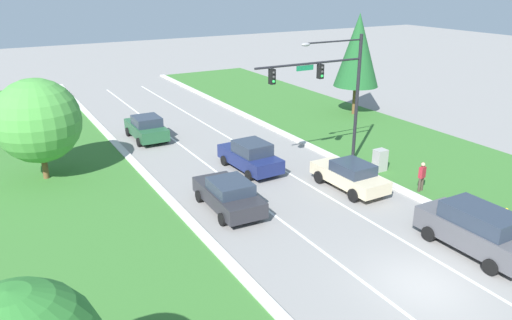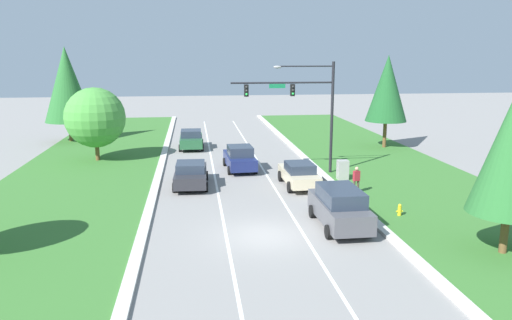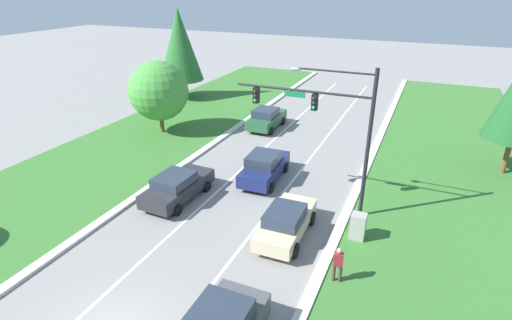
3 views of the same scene
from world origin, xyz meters
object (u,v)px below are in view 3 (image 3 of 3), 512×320
object	(u,v)px
pedestrian	(338,264)
oak_near_left_tree	(159,91)
champagne_sedan	(286,222)
utility_cabinet	(358,227)
traffic_signal_mast	(329,118)
charcoal_sedan	(177,186)
navy_sedan	(264,167)
conifer_mid_left_tree	(180,45)
forest_sedan	(266,118)

from	to	relation	value
pedestrian	oak_near_left_tree	size ratio (longest dim) A/B	0.29
champagne_sedan	utility_cabinet	bearing A→B (deg)	18.30
utility_cabinet	oak_near_left_tree	bearing A→B (deg)	154.13
utility_cabinet	traffic_signal_mast	bearing A→B (deg)	137.11
charcoal_sedan	navy_sedan	distance (m)	5.47
pedestrian	conifer_mid_left_tree	xyz separation A→B (m)	(-21.21, 21.11, 4.52)
navy_sedan	oak_near_left_tree	distance (m)	11.92
forest_sedan	utility_cabinet	xyz separation A→B (m)	(9.96, -12.78, -0.16)
navy_sedan	champagne_sedan	size ratio (longest dim) A/B	1.01
champagne_sedan	oak_near_left_tree	bearing A→B (deg)	144.62
pedestrian	oak_near_left_tree	xyz separation A→B (m)	(-17.07, 11.71, 2.50)
traffic_signal_mast	forest_sedan	bearing A→B (deg)	125.81
navy_sedan	forest_sedan	xyz separation A→B (m)	(-3.49, 8.79, -0.02)
traffic_signal_mast	pedestrian	size ratio (longest dim) A/B	4.58
charcoal_sedan	oak_near_left_tree	distance (m)	11.54
conifer_mid_left_tree	utility_cabinet	bearing A→B (deg)	-39.71
utility_cabinet	pedestrian	distance (m)	3.36
champagne_sedan	pedestrian	bearing A→B (deg)	-37.51
utility_cabinet	forest_sedan	bearing A→B (deg)	127.94
conifer_mid_left_tree	navy_sedan	bearing A→B (deg)	-42.72
charcoal_sedan	navy_sedan	bearing A→B (deg)	51.85
traffic_signal_mast	champagne_sedan	bearing A→B (deg)	-106.20
traffic_signal_mast	forest_sedan	distance (m)	13.86
utility_cabinet	champagne_sedan	bearing A→B (deg)	-160.38
traffic_signal_mast	pedestrian	bearing A→B (deg)	-69.14
champagne_sedan	traffic_signal_mast	bearing A→B (deg)	72.48
charcoal_sedan	oak_near_left_tree	bearing A→B (deg)	132.09
forest_sedan	oak_near_left_tree	world-z (taller)	oak_near_left_tree
pedestrian	forest_sedan	bearing A→B (deg)	-70.59
traffic_signal_mast	utility_cabinet	bearing A→B (deg)	-42.89
navy_sedan	utility_cabinet	bearing A→B (deg)	-34.52
champagne_sedan	pedestrian	xyz separation A→B (m)	(3.01, -2.21, 0.13)
traffic_signal_mast	charcoal_sedan	size ratio (longest dim) A/B	1.63
conifer_mid_left_tree	charcoal_sedan	bearing A→B (deg)	-57.60
oak_near_left_tree	charcoal_sedan	bearing A→B (deg)	-49.72
navy_sedan	forest_sedan	size ratio (longest dim) A/B	1.06
champagne_sedan	utility_cabinet	distance (m)	3.40
forest_sedan	champagne_sedan	xyz separation A→B (m)	(6.77, -13.92, -0.04)
traffic_signal_mast	forest_sedan	xyz separation A→B (m)	(-7.71, 10.68, -4.30)
charcoal_sedan	pedestrian	xyz separation A→B (m)	(9.80, -3.13, 0.14)
utility_cabinet	conifer_mid_left_tree	distance (m)	28.21
forest_sedan	pedestrian	size ratio (longest dim) A/B	2.63
charcoal_sedan	forest_sedan	bearing A→B (deg)	91.71
traffic_signal_mast	utility_cabinet	size ratio (longest dim) A/B	5.66
navy_sedan	pedestrian	xyz separation A→B (m)	(6.29, -7.33, 0.07)
traffic_signal_mast	conifer_mid_left_tree	bearing A→B (deg)	140.69
champagne_sedan	utility_cabinet	world-z (taller)	champagne_sedan
traffic_signal_mast	oak_near_left_tree	bearing A→B (deg)	157.31
navy_sedan	forest_sedan	bearing A→B (deg)	108.76
traffic_signal_mast	oak_near_left_tree	distance (m)	16.34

